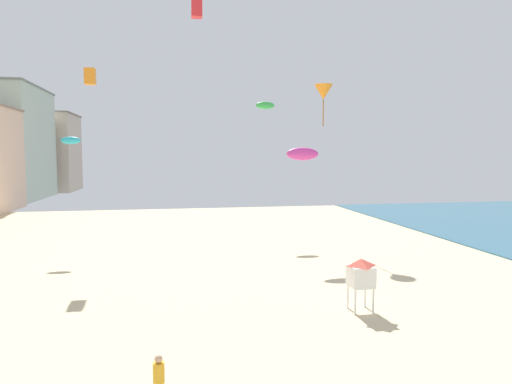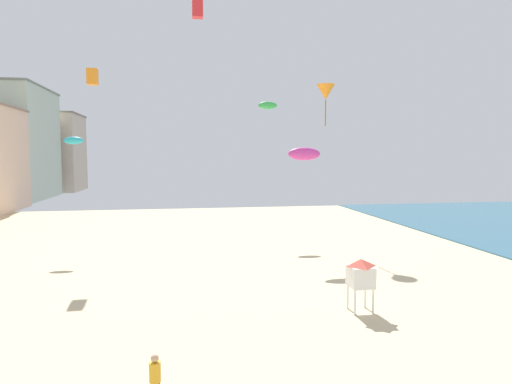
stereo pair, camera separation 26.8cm
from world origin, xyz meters
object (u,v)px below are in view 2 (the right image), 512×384
Objects in this scene: lifeguard_stand at (361,274)px; kite_cyan_parafoil at (73,140)px; kite_orange_box at (92,77)px; kite_orange_delta at (326,92)px; kite_flyer at (155,378)px; kite_red_box at (197,9)px; kite_green_parafoil at (268,105)px; kite_magenta_parafoil at (304,154)px.

kite_cyan_parafoil is (-16.72, 17.74, 6.79)m from lifeguard_stand.
kite_orange_delta is (18.41, 1.82, -0.42)m from kite_orange_box.
kite_cyan_parafoil is 0.43× the size of kite_orange_delta.
kite_flyer is 19.90m from kite_red_box.
lifeguard_stand is at bearing 99.38° from kite_flyer.
kite_flyer is 11.46m from lifeguard_stand.
kite_red_box reaches higher than kite_green_parafoil.
kite_magenta_parafoil is at bearing -19.07° from kite_cyan_parafoil.
kite_orange_box is (-15.15, 3.23, 5.63)m from kite_magenta_parafoil.
kite_magenta_parafoil is at bearing -86.68° from kite_green_parafoil.
kite_orange_delta is (20.48, -0.91, 4.13)m from kite_cyan_parafoil.
kite_flyer is 1.09× the size of kite_cyan_parafoil.
kite_red_box is (7.33, -8.56, 2.51)m from kite_orange_box.
kite_flyer is 21.95m from kite_magenta_parafoil.
kite_magenta_parafoil is at bearing 34.27° from kite_red_box.
lifeguard_stand is 24.71m from kite_green_parafoil.
kite_green_parafoil reaches higher than kite_flyer.
kite_orange_delta reaches higher than kite_magenta_parafoil.
kite_magenta_parafoil is 0.69× the size of kite_orange_delta.
kite_cyan_parafoil is 0.83× the size of kite_green_parafoil.
kite_green_parafoil is at bearing 124.68° from kite_orange_delta.
kite_cyan_parafoil is 0.63× the size of kite_magenta_parafoil.
kite_cyan_parafoil is 1.61× the size of kite_red_box.
kite_magenta_parafoil is (17.22, -5.95, -1.07)m from kite_cyan_parafoil.
kite_green_parafoil is (-0.11, 22.43, 10.36)m from lifeguard_stand.
kite_red_box reaches higher than kite_orange_delta.
kite_green_parafoil is 6.84m from kite_orange_delta.
kite_green_parafoil is 1.94× the size of kite_red_box.
kite_green_parafoil is at bearing 27.05° from kite_orange_box.
lifeguard_stand is 1.69× the size of kite_cyan_parafoil.
kite_orange_box reaches higher than kite_cyan_parafoil.
kite_red_box is 15.46m from kite_orange_delta.
kite_cyan_parafoil is at bearing 127.22° from kite_orange_box.
kite_flyer is 25.55m from kite_orange_box.
lifeguard_stand is (9.22, 6.74, 0.92)m from kite_flyer.
kite_orange_delta is (12.99, 23.57, 11.84)m from kite_flyer.
lifeguard_stand is 23.85m from kite_orange_box.
kite_orange_box is 0.33× the size of kite_orange_delta.
kite_magenta_parafoil is 1.32× the size of kite_green_parafoil.
kite_orange_delta is at bearing 43.11° from kite_red_box.
kite_flyer is at bearing -117.71° from kite_magenta_parafoil.
lifeguard_stand is 2.20× the size of kite_orange_box.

